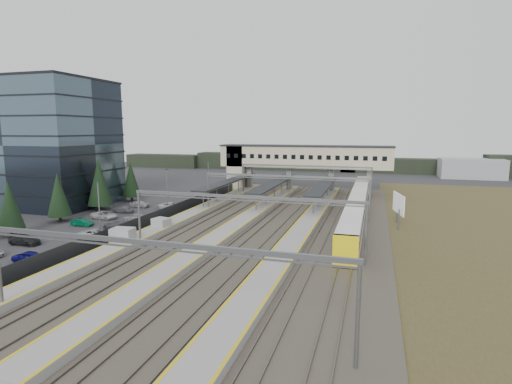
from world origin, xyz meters
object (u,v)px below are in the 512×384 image
(relay_cabin_near, at_px, (123,237))
(footbridge, at_px, (293,159))
(office_building, at_px, (43,143))
(relay_cabin_far, at_px, (161,225))
(billboard, at_px, (399,205))
(train, at_px, (358,205))

(relay_cabin_near, height_order, footbridge, footbridge)
(office_building, height_order, relay_cabin_near, office_building)
(relay_cabin_far, height_order, billboard, billboard)
(relay_cabin_far, relative_size, train, 0.05)
(relay_cabin_far, bearing_deg, billboard, 22.22)
(relay_cabin_far, bearing_deg, train, 36.40)
(relay_cabin_far, relative_size, footbridge, 0.07)
(relay_cabin_far, distance_m, footbridge, 45.18)
(footbridge, bearing_deg, train, -55.51)
(relay_cabin_far, xyz_separation_m, footbridge, (10.42, 43.42, 6.88))
(relay_cabin_far, bearing_deg, relay_cabin_near, -100.03)
(relay_cabin_near, height_order, relay_cabin_far, relay_cabin_near)
(office_building, height_order, footbridge, office_building)
(office_building, distance_m, train, 61.19)
(office_building, bearing_deg, footbridge, 34.47)
(footbridge, xyz_separation_m, train, (16.30, -23.72, -5.97))
(train, bearing_deg, relay_cabin_near, -135.98)
(relay_cabin_near, relative_size, footbridge, 0.07)
(footbridge, bearing_deg, relay_cabin_near, -103.00)
(relay_cabin_near, distance_m, relay_cabin_far, 7.50)
(relay_cabin_far, bearing_deg, office_building, 158.04)
(relay_cabin_near, xyz_separation_m, relay_cabin_far, (1.31, 7.38, -0.10))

